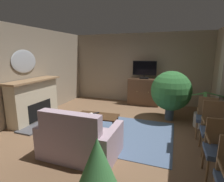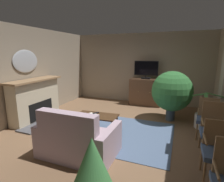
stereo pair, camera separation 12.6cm
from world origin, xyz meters
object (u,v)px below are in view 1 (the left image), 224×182
at_px(television, 144,69).
at_px(potted_plant_small_fern_corner, 171,91).
at_px(side_chair_mid_row, 213,127).
at_px(coffee_table, 97,117).
at_px(potted_plant_on_hearth_side, 202,119).
at_px(side_chair_beside_plant, 222,148).
at_px(wall_mirror_oval, 24,61).
at_px(cat, 80,117).
at_px(tv_cabinet, 144,92).
at_px(folded_newspaper, 93,115).
at_px(fireplace, 35,101).
at_px(potted_plant_tall_palm_by_window, 98,166).
at_px(side_chair_tucked_against_wall, 207,116).
at_px(sofa_floral, 79,140).
at_px(tv_remote, 96,113).

bearing_deg(television, potted_plant_small_fern_corner, -51.97).
bearing_deg(side_chair_mid_row, coffee_table, 178.60).
bearing_deg(potted_plant_on_hearth_side, side_chair_beside_plant, -90.04).
xyz_separation_m(wall_mirror_oval, cat, (1.48, 0.46, -1.64)).
bearing_deg(tv_cabinet, wall_mirror_oval, -137.04).
xyz_separation_m(television, folded_newspaper, (-0.79, -2.85, -0.93)).
xyz_separation_m(fireplace, coffee_table, (2.06, -0.11, -0.19)).
distance_m(tv_cabinet, potted_plant_tall_palm_by_window, 4.80).
height_order(side_chair_beside_plant, cat, side_chair_beside_plant).
bearing_deg(side_chair_mid_row, potted_plant_small_fern_corner, 118.35).
xyz_separation_m(coffee_table, potted_plant_tall_palm_by_window, (0.88, -1.92, 0.11)).
bearing_deg(potted_plant_tall_palm_by_window, potted_plant_small_fern_corner, 76.93).
bearing_deg(fireplace, coffee_table, -3.02).
xyz_separation_m(coffee_table, potted_plant_small_fern_corner, (1.68, 1.53, 0.48)).
relative_size(tv_cabinet, potted_plant_on_hearth_side, 1.22).
distance_m(tv_cabinet, side_chair_tucked_against_wall, 2.91).
height_order(television, cat, television).
distance_m(tv_cabinet, coffee_table, 2.95).
distance_m(tv_cabinet, cat, 2.77).
relative_size(wall_mirror_oval, folded_newspaper, 2.93).
bearing_deg(side_chair_beside_plant, potted_plant_small_fern_corner, 109.82).
bearing_deg(potted_plant_small_fern_corner, coffee_table, -137.79).
relative_size(side_chair_beside_plant, potted_plant_tall_palm_by_window, 1.02).
relative_size(tv_cabinet, side_chair_beside_plant, 1.27).
relative_size(sofa_floral, side_chair_beside_plant, 1.57).
height_order(tv_cabinet, side_chair_beside_plant, tv_cabinet).
bearing_deg(sofa_floral, folded_newspaper, 102.53).
height_order(tv_cabinet, potted_plant_small_fern_corner, potted_plant_small_fern_corner).
distance_m(television, side_chair_mid_row, 3.54).
bearing_deg(potted_plant_small_fern_corner, potted_plant_tall_palm_by_window, -103.07).
relative_size(sofa_floral, potted_plant_small_fern_corner, 0.99).
xyz_separation_m(fireplace, folded_newspaper, (1.94, -0.13, -0.14)).
xyz_separation_m(sofa_floral, side_chair_mid_row, (2.42, 1.03, 0.21)).
distance_m(television, potted_plant_on_hearth_side, 2.70).
xyz_separation_m(television, potted_plant_small_fern_corner, (1.01, -1.30, -0.50)).
relative_size(side_chair_beside_plant, potted_plant_small_fern_corner, 0.63).
bearing_deg(side_chair_tucked_against_wall, cat, -178.68).
height_order(tv_remote, side_chair_mid_row, side_chair_mid_row).
relative_size(television, cat, 1.31).
height_order(television, potted_plant_on_hearth_side, television).
bearing_deg(sofa_floral, wall_mirror_oval, 153.65).
xyz_separation_m(folded_newspaper, side_chair_mid_row, (2.66, -0.04, 0.08)).
relative_size(fireplace, folded_newspaper, 6.00).
bearing_deg(sofa_floral, potted_plant_on_hearth_side, 44.12).
bearing_deg(wall_mirror_oval, coffee_table, -2.70).
bearing_deg(side_chair_tucked_against_wall, potted_plant_on_hearth_side, 90.51).
xyz_separation_m(television, coffee_table, (-0.67, -2.82, -0.98)).
bearing_deg(side_chair_beside_plant, cat, 157.15).
distance_m(television, tv_remote, 2.96).
bearing_deg(side_chair_tucked_against_wall, sofa_floral, -144.36).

